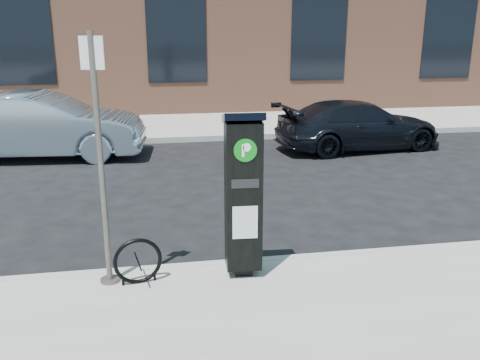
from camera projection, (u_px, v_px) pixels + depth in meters
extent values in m
plane|color=black|center=(232.00, 271.00, 6.57)|extent=(120.00, 120.00, 0.00)
cube|color=gray|center=(176.00, 108.00, 19.78)|extent=(60.00, 12.00, 0.15)
cube|color=#9E9B93|center=(232.00, 267.00, 6.53)|extent=(60.00, 0.12, 0.16)
cube|color=#9E9B93|center=(187.00, 139.00, 14.13)|extent=(60.00, 0.12, 0.16)
cube|color=#975C44|center=(169.00, 5.00, 21.49)|extent=(28.00, 10.00, 8.00)
cube|color=black|center=(19.00, 30.00, 16.22)|extent=(2.00, 0.06, 3.50)
cube|color=black|center=(176.00, 30.00, 17.04)|extent=(2.00, 0.06, 3.50)
cube|color=black|center=(319.00, 30.00, 17.85)|extent=(2.00, 0.06, 3.50)
cube|color=black|center=(449.00, 30.00, 18.67)|extent=(2.00, 0.06, 3.50)
cube|color=black|center=(243.00, 269.00, 6.20)|extent=(0.22, 0.22, 0.10)
cube|color=black|center=(243.00, 196.00, 5.93)|extent=(0.44, 0.39, 1.77)
cube|color=black|center=(243.00, 118.00, 5.67)|extent=(0.48, 0.43, 0.16)
cylinder|color=#086611|center=(245.00, 150.00, 5.59)|extent=(0.26, 0.03, 0.26)
cube|color=white|center=(245.00, 150.00, 5.59)|extent=(0.09, 0.01, 0.15)
cube|color=silver|center=(245.00, 223.00, 5.83)|extent=(0.29, 0.02, 0.39)
cube|color=black|center=(245.00, 184.00, 5.70)|extent=(0.31, 0.03, 0.10)
cylinder|color=#524D48|center=(110.00, 280.00, 6.00)|extent=(0.23, 0.23, 0.03)
cylinder|color=#524D48|center=(101.00, 165.00, 5.60)|extent=(0.07, 0.07, 2.85)
cube|color=silver|center=(92.00, 53.00, 5.25)|extent=(0.25, 0.07, 0.34)
torus|color=black|center=(138.00, 261.00, 5.88)|extent=(0.56, 0.14, 0.56)
cylinder|color=black|center=(123.00, 281.00, 5.89)|extent=(0.03, 0.03, 0.11)
cylinder|color=black|center=(155.00, 276.00, 6.01)|extent=(0.03, 0.03, 0.11)
imported|color=#8094A3|center=(42.00, 126.00, 12.18)|extent=(4.91, 2.06, 1.58)
imported|color=black|center=(359.00, 125.00, 13.15)|extent=(4.52, 2.27, 1.26)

